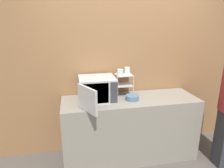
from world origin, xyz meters
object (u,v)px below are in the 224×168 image
dish_rack (124,80)px  bowl (132,98)px  glass_back_right (127,70)px  glass_front_left (120,72)px  microwave (97,89)px

dish_rack → bowl: bearing=-72.9°
bowl → glass_back_right: bearing=90.1°
glass_back_right → dish_rack: bearing=-138.7°
glass_back_right → bowl: glass_back_right is taller
bowl → dish_rack: bearing=107.1°
glass_back_right → bowl: (0.00, -0.27, -0.32)m
dish_rack → glass_front_left: bearing=-141.1°
microwave → glass_front_left: 0.40m
dish_rack → glass_front_left: glass_front_left is taller
microwave → dish_rack: size_ratio=2.48×
dish_rack → bowl: (0.07, -0.21, -0.19)m
bowl → glass_front_left: bearing=128.8°
microwave → dish_rack: microwave is taller
microwave → glass_back_right: glass_back_right is taller
glass_back_right → bowl: 0.42m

